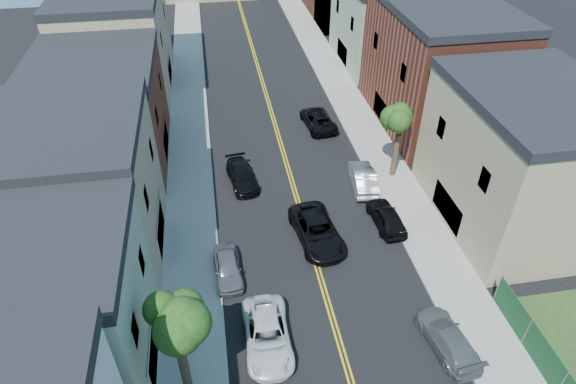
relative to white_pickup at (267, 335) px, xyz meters
name	(u,v)px	position (x,y,z in m)	size (l,w,h in m)	color
sidewalk_left	(188,128)	(-4.10, 23.68, -0.64)	(3.20, 100.00, 0.15)	gray
sidewalk_right	(357,114)	(11.70, 23.68, -0.64)	(3.20, 100.00, 0.15)	gray
curb_left	(207,127)	(-2.35, 23.68, -0.64)	(0.30, 100.00, 0.15)	gray
curb_right	(339,116)	(9.95, 23.68, -0.64)	(0.30, 100.00, 0.15)	gray
bldg_left_palegrn	(41,325)	(-10.20, -0.32, 3.53)	(9.00, 8.00, 8.50)	gray
bldg_left_tan_near	(75,198)	(-10.20, 8.68, 3.78)	(9.00, 10.00, 9.00)	#998466
bldg_left_brick	(102,116)	(-10.20, 19.68, 3.28)	(9.00, 12.00, 8.00)	brown
bldg_left_tan_far	(119,42)	(-10.20, 33.68, 4.03)	(9.00, 16.00, 9.50)	#998466
bldg_right_tan	(521,163)	(17.80, 7.68, 3.78)	(9.00, 12.00, 9.00)	#998466
bldg_right_brick	(436,69)	(17.80, 21.68, 4.28)	(9.00, 14.00, 10.00)	brown
bldg_right_palegrn	(383,24)	(17.80, 35.68, 3.53)	(9.00, 12.00, 8.50)	gray
tree_left_mid	(171,308)	(-4.08, -2.32, 5.86)	(5.20, 5.20, 9.29)	#39251C
tree_right_far	(403,110)	(11.72, 13.68, 5.04)	(4.40, 4.40, 8.03)	#39251C
white_pickup	(267,335)	(0.00, 0.00, 0.00)	(2.39, 5.18, 1.44)	silver
grey_car_left	(228,268)	(-1.70, 5.25, -0.05)	(1.58, 3.92, 1.34)	#58595F
black_car_left	(242,176)	(0.00, 14.65, -0.05)	(1.86, 4.58, 1.33)	black
grey_car_right	(448,338)	(9.30, -1.73, -0.05)	(1.88, 4.61, 1.34)	#5A5E62
black_car_right	(386,217)	(9.30, 8.17, 0.00)	(1.70, 4.23, 1.44)	black
silver_car_right	(363,178)	(8.99, 12.71, 0.04)	(1.62, 4.64, 1.53)	#B1B3B9
dark_car_right_far	(318,119)	(7.60, 22.20, -0.01)	(2.35, 5.10, 1.42)	black
black_suv_lane	(317,231)	(4.30, 7.49, 0.06)	(2.60, 5.63, 1.56)	black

